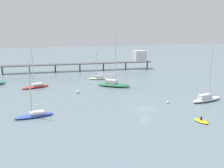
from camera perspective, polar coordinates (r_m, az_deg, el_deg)
The scene contains 10 objects.
ground_plane at distance 51.93m, azimuth 7.49°, elevation -5.53°, with size 400.00×400.00×0.00m, color slate.
pier at distance 102.06m, azimuth 0.48°, elevation 5.56°, with size 58.34×10.55×7.44m.
sailboat_cream at distance 81.74m, azimuth -3.18°, elevation 1.44°, with size 6.40×4.23×8.61m.
sailboat_green at distance 71.20m, azimuth 0.29°, elevation 0.07°, with size 9.10×8.22×14.78m.
sailboat_red at distance 72.96m, azimuth -16.78°, elevation -0.32°, with size 8.10×4.46×11.60m.
sailboat_blue at distance 48.64m, azimuth -17.04°, elevation -6.48°, with size 7.22×2.60×10.00m.
sailboat_white at distance 60.36m, azimuth 20.48°, elevation -2.93°, with size 8.78×3.08×12.62m.
dinghy_yellow at distance 46.87m, azimuth 19.37°, elevation -7.82°, with size 1.56×3.08×1.14m.
mooring_buoy_near at distance 64.30m, azimuth -7.71°, elevation -1.75°, with size 0.80×0.80×0.80m, color silver.
mooring_buoy_inner at distance 56.14m, azimuth 12.38°, elevation -4.06°, with size 0.58×0.58×0.58m, color silver.
Camera 1 is at (-24.29, -43.19, 15.52)m, focal length 40.70 mm.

